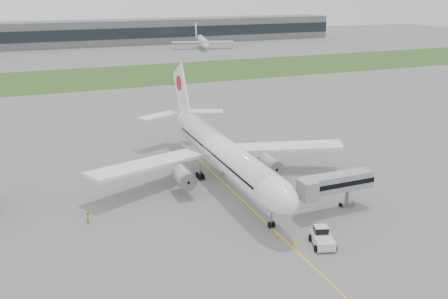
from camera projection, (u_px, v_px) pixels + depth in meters
name	position (u px, v px, depth m)	size (l,w,h in m)	color
ground	(231.00, 190.00, 85.26)	(600.00, 600.00, 0.00)	slate
apron_markings	(243.00, 201.00, 80.85)	(70.00, 70.00, 0.04)	yellow
grass_strip	(111.00, 77.00, 191.01)	(600.00, 50.00, 0.02)	#345921
terminal_building	(77.00, 34.00, 285.65)	(320.00, 22.30, 14.00)	slate
airliner	(221.00, 150.00, 87.78)	(48.13, 53.95, 17.88)	white
pushback_tug	(322.00, 237.00, 67.04)	(3.96, 4.90, 2.24)	silver
jet_bridge	(332.00, 184.00, 76.11)	(12.99, 3.90, 6.01)	#9A9A9C
safety_cone_left	(278.00, 237.00, 68.85)	(0.37, 0.37, 0.50)	#DF510B
safety_cone_right	(292.00, 242.00, 67.47)	(0.38, 0.38, 0.53)	#DF510B
ground_crew_near	(295.00, 242.00, 65.96)	(0.67, 0.44, 1.84)	#E8FC2A
ground_crew_far	(89.00, 217.00, 73.25)	(0.88, 0.69, 1.82)	#B3F729
distant_aircraft_right	(203.00, 49.00, 274.90)	(33.97, 29.98, 12.99)	white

